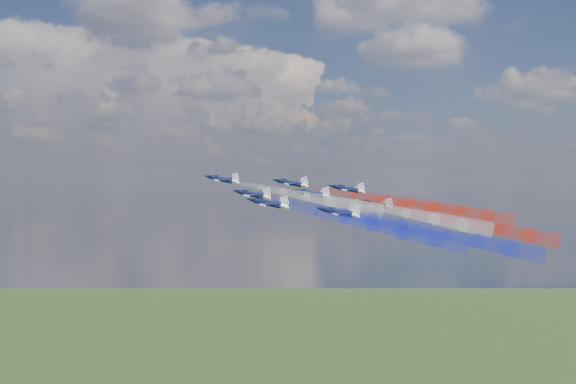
# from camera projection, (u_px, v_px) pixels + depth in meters

# --- Properties ---
(jet_lead) EXTENTS (15.16, 14.16, 5.76)m
(jet_lead) POSITION_uv_depth(u_px,v_px,m) (223.00, 179.00, 191.89)
(jet_lead) COLOR black
(trail_lead) EXTENTS (37.98, 22.83, 11.04)m
(trail_lead) POSITION_uv_depth(u_px,v_px,m) (306.00, 196.00, 180.01)
(trail_lead) COLOR silver
(jet_inner_left) EXTENTS (15.16, 14.16, 5.76)m
(jet_inner_left) POSITION_uv_depth(u_px,v_px,m) (253.00, 194.00, 177.72)
(jet_inner_left) COLOR black
(trail_inner_left) EXTENTS (37.98, 22.83, 11.04)m
(trail_inner_left) POSITION_uv_depth(u_px,v_px,m) (346.00, 214.00, 165.83)
(trail_inner_left) COLOR #1A28E4
(jet_inner_right) EXTENTS (15.16, 14.16, 5.76)m
(jet_inner_right) POSITION_uv_depth(u_px,v_px,m) (291.00, 183.00, 194.88)
(jet_inner_right) COLOR black
(trail_inner_right) EXTENTS (37.98, 22.83, 11.04)m
(trail_inner_right) POSITION_uv_depth(u_px,v_px,m) (378.00, 200.00, 182.99)
(trail_inner_right) COLOR red
(jet_outer_left) EXTENTS (15.16, 14.16, 5.76)m
(jet_outer_left) POSITION_uv_depth(u_px,v_px,m) (269.00, 203.00, 161.76)
(jet_outer_left) COLOR black
(trail_outer_left) EXTENTS (37.98, 22.83, 11.04)m
(trail_outer_left) POSITION_uv_depth(u_px,v_px,m) (373.00, 225.00, 149.87)
(trail_outer_left) COLOR #1A28E4
(jet_center_third) EXTENTS (15.16, 14.16, 5.76)m
(jet_center_third) POSITION_uv_depth(u_px,v_px,m) (311.00, 194.00, 181.78)
(jet_center_third) COLOR black
(trail_center_third) EXTENTS (37.98, 22.83, 11.04)m
(trail_center_third) POSITION_uv_depth(u_px,v_px,m) (406.00, 213.00, 169.89)
(trail_center_third) COLOR silver
(jet_outer_right) EXTENTS (15.16, 14.16, 5.76)m
(jet_outer_right) POSITION_uv_depth(u_px,v_px,m) (348.00, 189.00, 199.17)
(jet_outer_right) COLOR black
(trail_outer_right) EXTENTS (37.98, 22.83, 11.04)m
(trail_outer_right) POSITION_uv_depth(u_px,v_px,m) (436.00, 206.00, 187.29)
(trail_outer_right) COLOR red
(jet_rear_left) EXTENTS (15.16, 14.16, 5.76)m
(jet_rear_left) POSITION_uv_depth(u_px,v_px,m) (340.00, 213.00, 165.49)
(jet_rear_left) COLOR black
(trail_rear_left) EXTENTS (37.98, 22.83, 11.04)m
(trail_rear_left) POSITION_uv_depth(u_px,v_px,m) (447.00, 235.00, 153.61)
(trail_rear_left) COLOR #1A28E4
(jet_rear_right) EXTENTS (15.16, 14.16, 5.76)m
(jet_rear_right) POSITION_uv_depth(u_px,v_px,m) (374.00, 205.00, 184.45)
(jet_rear_right) COLOR black
(trail_rear_right) EXTENTS (37.98, 22.83, 11.04)m
(trail_rear_right) POSITION_uv_depth(u_px,v_px,m) (472.00, 224.00, 172.56)
(trail_rear_right) COLOR red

